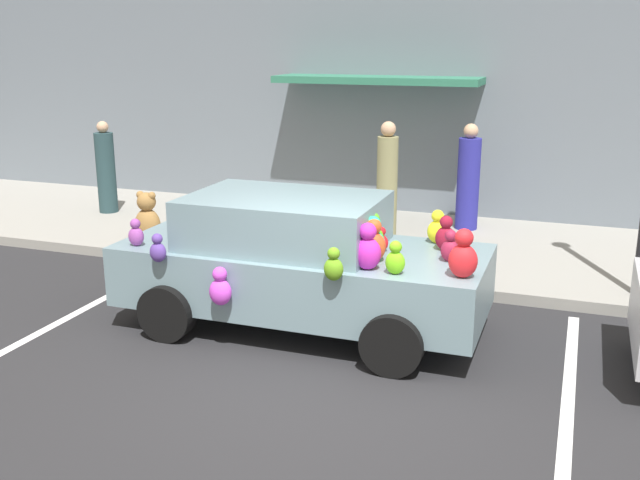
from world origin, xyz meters
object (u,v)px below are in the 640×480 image
plush_covered_car (300,262)px  pedestrian_by_lamp (106,170)px  pedestrian_walking_past (468,181)px  teddy_bear_on_sidewalk (147,218)px  pedestrian_near_shopfront (387,183)px

plush_covered_car → pedestrian_by_lamp: pedestrian_by_lamp is taller
pedestrian_walking_past → pedestrian_by_lamp: size_ratio=1.06×
teddy_bear_on_sidewalk → pedestrian_walking_past: size_ratio=0.45×
pedestrian_near_shopfront → pedestrian_walking_past: bearing=39.4°
pedestrian_near_shopfront → pedestrian_by_lamp: pedestrian_near_shopfront is taller
pedestrian_near_shopfront → pedestrian_walking_past: 1.48m
teddy_bear_on_sidewalk → pedestrian_by_lamp: 2.38m
plush_covered_car → pedestrian_by_lamp: size_ratio=2.48×
pedestrian_by_lamp → pedestrian_walking_past: bearing=8.9°
plush_covered_car → pedestrian_near_shopfront: 3.77m
pedestrian_by_lamp → teddy_bear_on_sidewalk: bearing=-39.7°
pedestrian_walking_past → pedestrian_by_lamp: bearing=-171.1°
teddy_bear_on_sidewalk → pedestrian_near_shopfront: bearing=24.3°
plush_covered_car → teddy_bear_on_sidewalk: bearing=147.3°
teddy_bear_on_sidewalk → pedestrian_walking_past: bearing=28.5°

